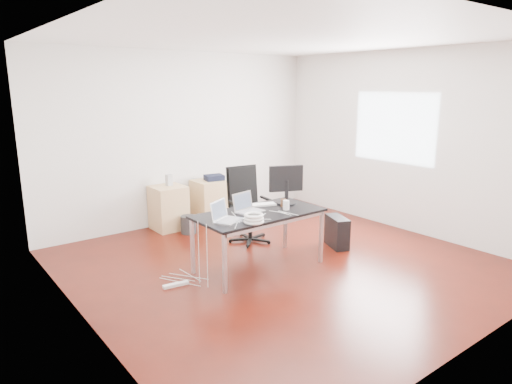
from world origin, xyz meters
TOP-DOWN VIEW (x-y plane):
  - room_shell at (0.04, 0.00)m, footprint 5.00×5.00m
  - desk at (-0.33, 0.07)m, footprint 1.60×0.80m
  - office_chair at (0.20, 1.02)m, footprint 0.54×0.56m
  - filing_cabinet_left at (-0.47, 2.23)m, footprint 0.50×0.50m
  - filing_cabinet_right at (0.30, 2.23)m, footprint 0.50×0.50m
  - pc_tower at (1.03, -0.00)m, footprint 0.36×0.49m
  - wastebasket at (-0.34, 1.83)m, footprint 0.31×0.31m
  - power_strip at (-1.43, 0.22)m, footprint 0.31×0.10m
  - laptop_left at (-0.87, 0.02)m, footprint 0.41×0.37m
  - laptop_right at (-0.43, 0.17)m, footprint 0.37×0.31m
  - monitor at (0.21, 0.18)m, footprint 0.43×0.26m
  - keyboard at (-0.13, 0.31)m, footprint 0.46×0.28m
  - cup_white at (0.01, -0.05)m, footprint 0.09×0.09m
  - cup_brown at (0.09, 0.08)m, footprint 0.09×0.09m
  - cable_coil at (-0.65, -0.25)m, footprint 0.24×0.24m
  - power_adapter at (-0.50, -0.12)m, footprint 0.08×0.08m
  - speaker at (-0.42, 2.27)m, footprint 0.10×0.09m
  - navy_garment at (0.38, 2.19)m, footprint 0.34×0.30m

SIDE VIEW (x-z plane):
  - power_strip at x=-1.43m, z-range 0.00..0.04m
  - wastebasket at x=-0.34m, z-range 0.00..0.28m
  - pc_tower at x=1.03m, z-range 0.00..0.44m
  - filing_cabinet_left at x=-0.47m, z-range 0.00..0.70m
  - filing_cabinet_right at x=0.30m, z-range 0.00..0.70m
  - office_chair at x=0.20m, z-range 0.06..1.15m
  - desk at x=-0.33m, z-range 0.31..1.04m
  - keyboard at x=-0.13m, z-range 0.73..0.75m
  - power_adapter at x=-0.50m, z-range 0.73..0.76m
  - navy_garment at x=0.38m, z-range 0.70..0.79m
  - cup_brown at x=0.09m, z-range 0.73..0.83m
  - cable_coil at x=-0.65m, z-range 0.73..0.84m
  - laptop_left at x=-0.87m, z-range 0.67..0.90m
  - laptop_right at x=-0.43m, z-range 0.67..0.90m
  - speaker at x=-0.42m, z-range 0.70..0.88m
  - cup_white at x=0.01m, z-range 0.73..0.85m
  - monitor at x=0.21m, z-range 0.76..1.27m
  - room_shell at x=0.04m, z-range -1.10..3.90m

